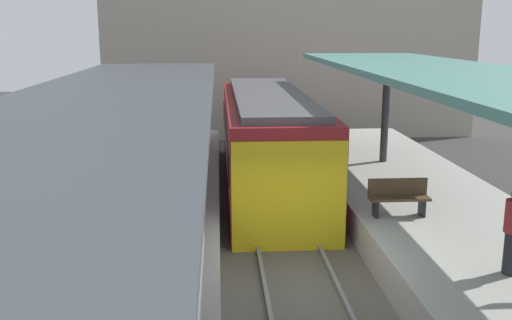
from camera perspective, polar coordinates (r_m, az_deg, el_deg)
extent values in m
plane|color=#383835|center=(11.84, 4.47, -13.58)|extent=(80.00, 80.00, 0.00)
cube|color=#ADA8A0|center=(11.73, -14.59, -11.55)|extent=(4.40, 28.00, 1.00)
cube|color=#ADA8A0|center=(12.72, 22.00, -10.13)|extent=(4.40, 28.00, 1.00)
cube|color=#59544C|center=(11.80, 4.48, -13.15)|extent=(3.20, 28.00, 0.20)
cube|color=slate|center=(11.65, 0.90, -12.53)|extent=(0.08, 28.00, 0.14)
cube|color=slate|center=(11.84, 8.03, -12.22)|extent=(0.08, 28.00, 0.14)
cube|color=maroon|center=(18.61, 1.21, 1.66)|extent=(2.70, 11.13, 2.90)
cube|color=yellow|center=(13.23, 3.30, -3.69)|extent=(2.65, 0.08, 2.60)
cube|color=black|center=(18.47, -3.02, 2.67)|extent=(0.04, 10.24, 0.76)
cube|color=black|center=(18.71, 5.41, 2.76)|extent=(0.04, 10.24, 0.76)
cube|color=#515156|center=(18.37, 1.24, 6.41)|extent=(2.16, 10.57, 0.20)
cylinder|color=#333335|center=(6.65, -23.46, -13.74)|extent=(0.24, 0.24, 2.81)
cylinder|color=#333335|center=(18.54, -10.59, 3.77)|extent=(0.24, 0.24, 2.81)
cube|color=#3D4247|center=(12.17, -14.28, 5.97)|extent=(4.18, 21.00, 0.16)
cylinder|color=#333335|center=(19.15, 12.66, 4.52)|extent=(0.24, 0.24, 3.17)
cube|color=slate|center=(13.09, 20.76, 7.61)|extent=(4.18, 21.00, 0.16)
cube|color=black|center=(13.68, 11.73, -4.70)|extent=(0.08, 0.32, 0.40)
cube|color=black|center=(14.01, 16.08, -4.52)|extent=(0.08, 0.32, 0.40)
cube|color=#4C3823|center=(13.77, 13.98, -3.70)|extent=(1.40, 0.40, 0.06)
cube|color=#4C3823|center=(13.87, 13.81, -2.58)|extent=(1.40, 0.06, 0.40)
cylinder|color=#232328|center=(11.28, 23.94, -8.39)|extent=(0.28, 0.28, 0.78)
cube|color=#A89E8E|center=(30.69, 3.00, 13.29)|extent=(18.00, 6.00, 11.00)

